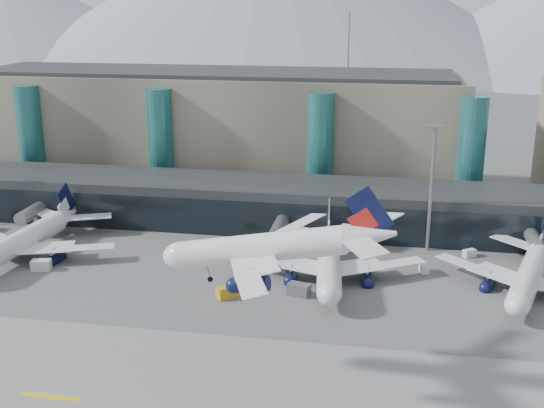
# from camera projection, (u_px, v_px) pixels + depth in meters

# --- Properties ---
(ground) EXTENTS (900.00, 900.00, 0.00)m
(ground) POSITION_uv_depth(u_px,v_px,m) (229.00, 353.00, 98.53)
(ground) COLOR #515154
(ground) RESTS_ON ground
(concourse) EXTENTS (170.00, 27.00, 10.00)m
(concourse) POSITION_uv_depth(u_px,v_px,m) (289.00, 205.00, 151.48)
(concourse) COLOR black
(concourse) RESTS_ON ground
(terminal_main) EXTENTS (130.00, 30.00, 31.00)m
(terminal_main) POSITION_uv_depth(u_px,v_px,m) (215.00, 129.00, 182.99)
(terminal_main) COLOR gray
(terminal_main) RESTS_ON ground
(teal_towers) EXTENTS (116.40, 19.40, 46.00)m
(teal_towers) POSITION_uv_depth(u_px,v_px,m) (239.00, 148.00, 166.67)
(teal_towers) COLOR #256868
(teal_towers) RESTS_ON ground
(mountain_ridge) EXTENTS (910.00, 400.00, 110.00)m
(mountain_ridge) POSITION_uv_depth(u_px,v_px,m) (389.00, 3.00, 440.58)
(mountain_ridge) COLOR gray
(mountain_ridge) RESTS_ON ground
(lightmast_mid) EXTENTS (3.00, 1.20, 25.60)m
(lightmast_mid) POSITION_uv_depth(u_px,v_px,m) (432.00, 182.00, 134.57)
(lightmast_mid) COLOR slate
(lightmast_mid) RESTS_ON ground
(hero_jet) EXTENTS (32.37, 32.53, 10.54)m
(hero_jet) POSITION_uv_depth(u_px,v_px,m) (283.00, 240.00, 85.66)
(hero_jet) COLOR silver
(hero_jet) RESTS_ON ground
(jet_parked_left) EXTENTS (38.48, 38.07, 12.44)m
(jet_parked_left) POSITION_uv_depth(u_px,v_px,m) (30.00, 231.00, 135.89)
(jet_parked_left) COLOR silver
(jet_parked_left) RESTS_ON ground
(jet_parked_mid) EXTENTS (37.18, 36.84, 12.03)m
(jet_parked_mid) POSITION_uv_depth(u_px,v_px,m) (329.00, 250.00, 125.95)
(jet_parked_mid) COLOR silver
(jet_parked_mid) RESTS_ON ground
(jet_parked_right) EXTENTS (34.38, 36.17, 11.61)m
(jet_parked_right) POSITION_uv_depth(u_px,v_px,m) (533.00, 263.00, 119.90)
(jet_parked_right) COLOR silver
(jet_parked_right) RESTS_ON ground
(veh_a) EXTENTS (3.81, 2.56, 1.98)m
(veh_a) POSITION_uv_depth(u_px,v_px,m) (41.00, 265.00, 128.28)
(veh_a) COLOR silver
(veh_a) RESTS_ON ground
(veh_b) EXTENTS (1.84, 2.74, 1.50)m
(veh_b) POSITION_uv_depth(u_px,v_px,m) (236.00, 245.00, 139.46)
(veh_b) COLOR #C08516
(veh_b) RESTS_ON ground
(veh_c) EXTENTS (4.22, 3.06, 2.11)m
(veh_c) POSITION_uv_depth(u_px,v_px,m) (299.00, 289.00, 117.36)
(veh_c) COLOR #48474C
(veh_c) RESTS_ON ground
(veh_d) EXTENTS (2.86, 2.61, 1.46)m
(veh_d) POSITION_uv_depth(u_px,v_px,m) (469.00, 253.00, 134.96)
(veh_d) COLOR silver
(veh_d) RESTS_ON ground
(veh_g) EXTENTS (1.94, 2.71, 1.43)m
(veh_g) POSITION_uv_depth(u_px,v_px,m) (424.00, 268.00, 127.32)
(veh_g) COLOR silver
(veh_g) RESTS_ON ground
(veh_h) EXTENTS (4.10, 3.86, 2.05)m
(veh_h) POSITION_uv_depth(u_px,v_px,m) (228.00, 292.00, 116.54)
(veh_h) COLOR #C08516
(veh_h) RESTS_ON ground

